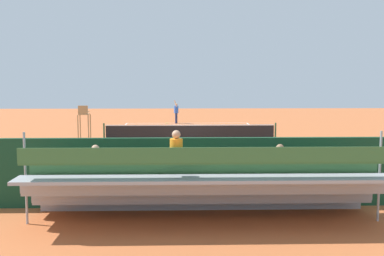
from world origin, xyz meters
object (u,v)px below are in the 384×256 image
at_px(equipment_bag, 195,195).
at_px(tennis_ball_near, 159,126).
at_px(bleacher_stand, 203,186).
at_px(tennis_player, 176,111).
at_px(tennis_racket, 167,123).
at_px(umpire_chair, 84,120).
at_px(tennis_ball_far, 203,125).
at_px(tennis_net, 190,132).
at_px(courtside_bench, 254,181).

height_order(equipment_bag, tennis_ball_near, equipment_bag).
xyz_separation_m(bleacher_stand, equipment_bag, (0.12, -1.93, -0.74)).
xyz_separation_m(tennis_player, tennis_racket, (0.80, -0.07, -1.00)).
relative_size(tennis_racket, tennis_ball_near, 8.66).
distance_m(umpire_chair, tennis_ball_near, 9.78).
distance_m(bleacher_stand, umpire_chair, 16.24).
bearing_deg(bleacher_stand, equipment_bag, -86.34).
height_order(umpire_chair, equipment_bag, umpire_chair).
bearing_deg(equipment_bag, tennis_ball_near, -84.68).
relative_size(tennis_racket, tennis_ball_far, 8.66).
height_order(bleacher_stand, tennis_player, bleacher_stand).
bearing_deg(bleacher_stand, umpire_chair, -67.69).
height_order(umpire_chair, tennis_ball_near, umpire_chair).
relative_size(tennis_net, tennis_ball_near, 156.06).
relative_size(umpire_chair, tennis_racket, 3.75).
height_order(courtside_bench, tennis_ball_near, courtside_bench).
relative_size(equipment_bag, tennis_player, 0.47).
distance_m(umpire_chair, tennis_racket, 12.15).
xyz_separation_m(equipment_bag, tennis_racket, (1.54, -24.30, -0.16)).
distance_m(courtside_bench, tennis_player, 24.24).
bearing_deg(courtside_bench, tennis_ball_near, -80.03).
distance_m(courtside_bench, equipment_bag, 1.83).
bearing_deg(bleacher_stand, tennis_net, -90.14).
xyz_separation_m(bleacher_stand, courtside_bench, (-1.67, -2.06, -0.36)).
relative_size(bleacher_stand, tennis_racket, 15.86).
distance_m(tennis_racket, tennis_ball_near, 2.43).
bearing_deg(tennis_racket, tennis_ball_near, 78.09).
distance_m(tennis_net, umpire_chair, 6.26).
bearing_deg(tennis_player, tennis_ball_near, 60.68).
height_order(tennis_racket, tennis_ball_near, tennis_ball_near).
bearing_deg(umpire_chair, tennis_racket, -111.88).
distance_m(equipment_bag, tennis_racket, 24.35).
xyz_separation_m(courtside_bench, tennis_racket, (3.33, -24.17, -0.54)).
relative_size(courtside_bench, tennis_player, 0.93).
height_order(bleacher_stand, tennis_ball_near, bleacher_stand).
xyz_separation_m(tennis_net, tennis_ball_near, (2.20, -8.52, -0.47)).
bearing_deg(tennis_ball_near, equipment_bag, 95.32).
bearing_deg(tennis_racket, tennis_player, 174.92).
bearing_deg(tennis_racket, tennis_net, 98.86).
relative_size(courtside_bench, equipment_bag, 2.00).
bearing_deg(tennis_racket, equipment_bag, 93.62).
height_order(tennis_net, tennis_ball_far, tennis_net).
relative_size(courtside_bench, tennis_ball_far, 27.27).
height_order(umpire_chair, courtside_bench, umpire_chair).
relative_size(bleacher_stand, tennis_player, 4.70).
xyz_separation_m(courtside_bench, tennis_ball_far, (0.41, -22.53, -0.53)).
height_order(tennis_net, tennis_ball_near, tennis_net).
height_order(bleacher_stand, equipment_bag, bleacher_stand).
xyz_separation_m(bleacher_stand, tennis_player, (0.87, -26.16, 0.10)).
bearing_deg(courtside_bench, tennis_ball_far, -88.97).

